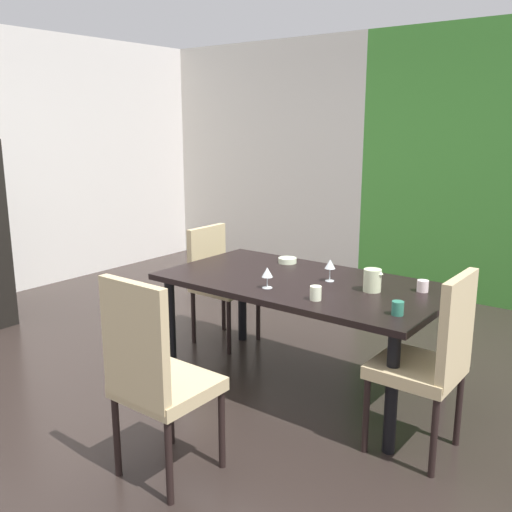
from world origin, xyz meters
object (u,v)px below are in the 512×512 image
(chair_head_near, at_px, (154,373))
(wine_glass_corner, at_px, (330,265))
(wine_glass_west, at_px, (267,273))
(pitcher_north, at_px, (372,280))
(cup_center, at_px, (316,293))
(serving_bowl_rear, at_px, (287,260))
(cup_left, at_px, (423,286))
(chair_right_near, at_px, (432,356))
(cup_east, at_px, (398,308))
(chair_left_far, at_px, (218,277))
(dining_table, at_px, (302,291))

(chair_head_near, height_order, wine_glass_corner, chair_head_near)
(wine_glass_west, distance_m, pitcher_north, 0.66)
(pitcher_north, bearing_deg, cup_center, -116.71)
(serving_bowl_rear, height_order, cup_left, cup_left)
(serving_bowl_rear, xyz_separation_m, pitcher_north, (0.84, -0.29, 0.05))
(chair_right_near, distance_m, cup_east, 0.31)
(cup_center, bearing_deg, chair_left_far, 154.76)
(chair_head_near, xyz_separation_m, cup_center, (0.28, 1.04, 0.21))
(chair_right_near, xyz_separation_m, cup_left, (-0.28, 0.54, 0.21))
(chair_right_near, xyz_separation_m, cup_center, (-0.72, -0.02, 0.22))
(wine_glass_west, bearing_deg, chair_left_far, 147.68)
(wine_glass_west, bearing_deg, chair_right_near, -0.56)
(chair_head_near, distance_m, wine_glass_west, 1.10)
(dining_table, distance_m, chair_head_near, 1.36)
(chair_left_far, distance_m, cup_left, 1.76)
(dining_table, bearing_deg, chair_head_near, -89.25)
(wine_glass_west, height_order, cup_left, wine_glass_west)
(chair_right_near, relative_size, cup_center, 12.05)
(chair_head_near, relative_size, cup_left, 14.72)
(chair_right_near, height_order, serving_bowl_rear, chair_right_near)
(chair_right_near, xyz_separation_m, serving_bowl_rear, (-1.37, 0.64, 0.20))
(chair_left_far, xyz_separation_m, wine_glass_west, (0.93, -0.59, 0.31))
(cup_center, distance_m, cup_left, 0.71)
(chair_right_near, bearing_deg, chair_left_far, 73.56)
(wine_glass_west, relative_size, cup_left, 1.87)
(chair_left_far, bearing_deg, dining_table, 73.50)
(chair_left_far, relative_size, cup_left, 12.99)
(chair_left_far, height_order, chair_right_near, chair_right_near)
(dining_table, xyz_separation_m, cup_center, (0.30, -0.32, 0.12))
(wine_glass_west, height_order, cup_center, wine_glass_west)
(cup_left, xyz_separation_m, pitcher_north, (-0.25, -0.18, 0.04))
(wine_glass_corner, relative_size, pitcher_north, 1.04)
(dining_table, height_order, cup_east, cup_east)
(dining_table, relative_size, cup_center, 22.10)
(wine_glass_west, bearing_deg, cup_east, 0.83)
(serving_bowl_rear, distance_m, cup_east, 1.31)
(chair_right_near, bearing_deg, wine_glass_corner, 65.51)
(pitcher_north, bearing_deg, cup_east, -46.27)
(wine_glass_corner, bearing_deg, chair_head_near, -95.40)
(chair_head_near, relative_size, serving_bowl_rear, 7.84)
(chair_left_far, xyz_separation_m, chair_head_near, (1.03, -1.65, 0.04))
(wine_glass_west, bearing_deg, cup_left, 32.69)
(chair_head_near, height_order, cup_left, chair_head_near)
(dining_table, height_order, wine_glass_corner, wine_glass_corner)
(dining_table, distance_m, wine_glass_corner, 0.26)
(wine_glass_west, height_order, pitcher_north, pitcher_north)
(pitcher_north, bearing_deg, wine_glass_west, -148.88)
(dining_table, bearing_deg, cup_left, 17.83)
(dining_table, relative_size, chair_head_near, 1.76)
(dining_table, height_order, chair_head_near, chair_head_near)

